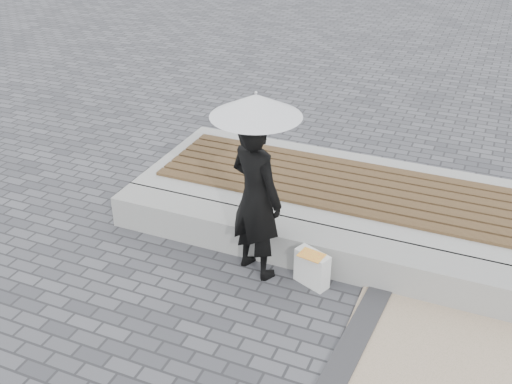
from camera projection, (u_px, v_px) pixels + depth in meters
The scene contains 9 objects.
ground at pixel (254, 354), 5.64m from camera, with size 80.00×80.00×0.00m, color #4E4E54.
seating_ledge at pixel (309, 247), 6.83m from camera, with size 5.00×0.45×0.40m, color gray.
timber_platform at pixel (339, 199), 7.79m from camera, with size 5.00×2.00×0.40m, color #9A9A95.
timber_decking at pixel (340, 184), 7.69m from camera, with size 4.60×1.40×0.04m, color brown, non-canonical shape.
woman at pixel (256, 198), 6.34m from camera, with size 0.68×0.45×1.86m, color black.
parasol at pixel (256, 105), 5.84m from camera, with size 0.92×0.92×1.18m.
handbag at pixel (255, 219), 6.74m from camera, with size 0.35×0.12×0.25m, color black.
canvas_tote at pixel (312, 268), 6.48m from camera, with size 0.38×0.16×0.40m, color white.
magazine at pixel (311, 255), 6.34m from camera, with size 0.26×0.19×0.01m, color #EB4725.
Camera 1 is at (1.64, -3.84, 4.08)m, focal length 42.37 mm.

